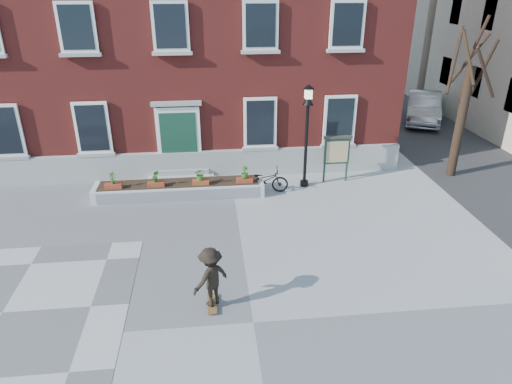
{
  "coord_description": "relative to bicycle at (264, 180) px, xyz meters",
  "views": [
    {
      "loc": [
        -0.85,
        -8.35,
        7.3
      ],
      "look_at": [
        0.5,
        4.0,
        1.5
      ],
      "focal_mm": 32.0,
      "sensor_mm": 36.0,
      "label": 1
    }
  ],
  "objects": [
    {
      "name": "ground",
      "position": [
        -1.15,
        -7.2,
        -0.48
      ],
      "size": [
        100.0,
        100.0,
        0.0
      ],
      "primitive_type": "plane",
      "color": "gray",
      "rests_on": "ground"
    },
    {
      "name": "checker_patch",
      "position": [
        -7.15,
        -6.2,
        -0.47
      ],
      "size": [
        6.0,
        6.0,
        0.01
      ],
      "primitive_type": "cube",
      "color": "#5C5C5E",
      "rests_on": "ground"
    },
    {
      "name": "bicycle",
      "position": [
        0.0,
        0.0,
        0.0
      ],
      "size": [
        1.88,
        0.84,
        0.96
      ],
      "primitive_type": "imported",
      "rotation": [
        0.0,
        0.0,
        1.46
      ],
      "color": "black",
      "rests_on": "ground"
    },
    {
      "name": "parked_car",
      "position": [
        10.06,
        8.41,
        0.33
      ],
      "size": [
        3.57,
        5.2,
        1.62
      ],
      "primitive_type": "imported",
      "rotation": [
        0.0,
        0.0,
        -0.42
      ],
      "color": "#B6B9BB",
      "rests_on": "ground"
    },
    {
      "name": "brick_building",
      "position": [
        -3.15,
        6.77,
        5.82
      ],
      "size": [
        18.4,
        10.85,
        12.6
      ],
      "color": "maroon",
      "rests_on": "ground"
    },
    {
      "name": "planter_assembly",
      "position": [
        -3.14,
        -0.03,
        -0.17
      ],
      "size": [
        6.2,
        1.12,
        1.15
      ],
      "color": "silver",
      "rests_on": "ground"
    },
    {
      "name": "bare_tree",
      "position": [
        7.86,
        0.81,
        2.31
      ],
      "size": [
        1.83,
        1.83,
        6.16
      ],
      "color": "#2F1F14",
      "rests_on": "ground"
    },
    {
      "name": "lamp_post",
      "position": [
        1.63,
        0.38,
        2.06
      ],
      "size": [
        0.4,
        0.4,
        3.93
      ],
      "color": "black",
      "rests_on": "ground"
    },
    {
      "name": "notice_board",
      "position": [
        2.93,
        0.68,
        0.79
      ],
      "size": [
        1.1,
        0.16,
        1.87
      ],
      "color": "#183023",
      "rests_on": "ground"
    },
    {
      "name": "skateboarder",
      "position": [
        -2.1,
        -6.48,
        0.37
      ],
      "size": [
        1.14,
        1.07,
        1.63
      ],
      "color": "brown",
      "rests_on": "ground"
    }
  ]
}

